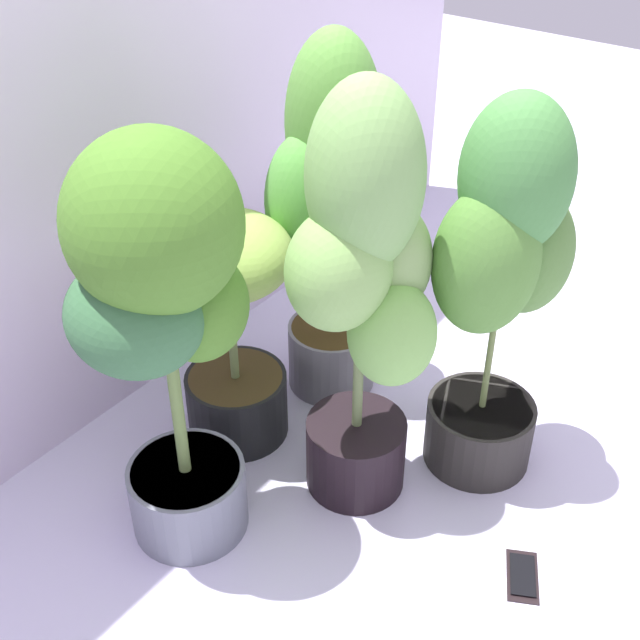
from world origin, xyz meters
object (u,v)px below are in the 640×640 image
object	(u,v)px
potted_plant_back_left	(163,307)
potted_plant_front_right	(502,277)
cell_phone	(522,576)
potted_plant_back_right	(333,208)
potted_plant_back_center	(226,317)
potted_plant_center	(365,285)

from	to	relation	value
potted_plant_back_left	potted_plant_front_right	size ratio (longest dim) A/B	1.01
potted_plant_front_right	cell_phone	xyz separation A→B (m)	(-0.29, -0.27, -0.55)
potted_plant_back_right	cell_phone	xyz separation A→B (m)	(-0.31, -0.76, -0.57)
potted_plant_back_right	cell_phone	size ratio (longest dim) A/B	6.42
potted_plant_back_center	cell_phone	bearing A→B (deg)	-88.48
potted_plant_center	potted_plant_back_center	distance (m)	0.44
potted_plant_front_right	cell_phone	bearing A→B (deg)	-136.86
potted_plant_back_left	potted_plant_back_center	distance (m)	0.41
potted_plant_back_left	potted_plant_center	xyz separation A→B (m)	(0.35, -0.25, -0.03)
potted_plant_back_left	cell_phone	size ratio (longest dim) A/B	6.25
cell_phone	potted_plant_front_right	bearing A→B (deg)	-73.84
potted_plant_front_right	potted_plant_back_right	bearing A→B (deg)	87.65
potted_plant_back_right	potted_plant_back_left	world-z (taller)	potted_plant_back_right
cell_phone	potted_plant_back_right	bearing A→B (deg)	-49.15
potted_plant_back_right	potted_plant_front_right	bearing A→B (deg)	-92.35
potted_plant_back_left	potted_plant_back_center	size ratio (longest dim) A/B	1.54
potted_plant_back_center	cell_phone	size ratio (longest dim) A/B	4.07
potted_plant_center	potted_plant_back_right	bearing A→B (deg)	45.59
potted_plant_center	potted_plant_back_center	world-z (taller)	potted_plant_center
cell_phone	potted_plant_center	bearing A→B (deg)	-30.07
potted_plant_back_right	potted_plant_back_left	xyz separation A→B (m)	(-0.64, -0.04, 0.06)
potted_plant_back_left	potted_plant_front_right	xyz separation A→B (m)	(0.62, -0.45, -0.07)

